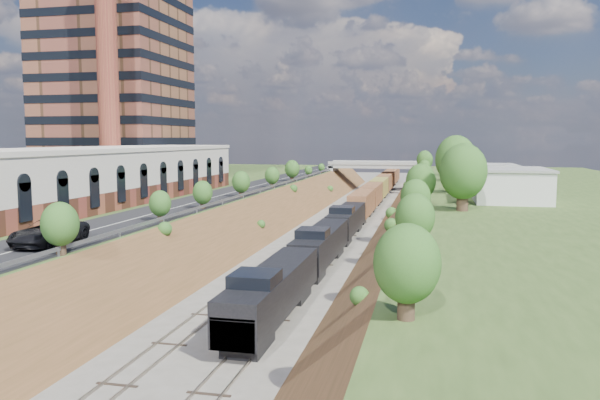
# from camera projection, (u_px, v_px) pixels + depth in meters

# --- Properties ---
(ground) EXTENTS (400.00, 400.00, 0.00)m
(ground) POSITION_uv_depth(u_px,v_px,m) (166.00, 386.00, 31.08)
(ground) COLOR #6B665B
(ground) RESTS_ON ground
(platform_left) EXTENTS (44.00, 180.00, 5.00)m
(platform_left) POSITION_uv_depth(u_px,v_px,m) (142.00, 203.00, 96.24)
(platform_left) COLOR #374E20
(platform_left) RESTS_ON ground
(platform_right) EXTENTS (44.00, 180.00, 5.00)m
(platform_right) POSITION_uv_depth(u_px,v_px,m) (573.00, 215.00, 81.83)
(platform_right) COLOR #374E20
(platform_right) RESTS_ON ground
(embankment_left) EXTENTS (10.00, 180.00, 10.00)m
(embankment_left) POSITION_uv_depth(u_px,v_px,m) (270.00, 222.00, 91.70)
(embankment_left) COLOR brown
(embankment_left) RESTS_ON ground
(embankment_right) EXTENTS (10.00, 180.00, 10.00)m
(embankment_right) POSITION_uv_depth(u_px,v_px,m) (413.00, 227.00, 86.90)
(embankment_right) COLOR brown
(embankment_right) RESTS_ON ground
(rail_left_track) EXTENTS (1.58, 180.00, 0.18)m
(rail_left_track) POSITION_uv_depth(u_px,v_px,m) (323.00, 224.00, 89.86)
(rail_left_track) COLOR gray
(rail_left_track) RESTS_ON ground
(rail_right_track) EXTENTS (1.58, 180.00, 0.18)m
(rail_right_track) POSITION_uv_depth(u_px,v_px,m) (356.00, 225.00, 88.72)
(rail_right_track) COLOR gray
(rail_right_track) RESTS_ON ground
(road) EXTENTS (8.00, 180.00, 0.10)m
(road) POSITION_uv_depth(u_px,v_px,m) (243.00, 190.00, 92.16)
(road) COLOR black
(road) RESTS_ON platform_left
(guardrail) EXTENTS (0.10, 171.00, 0.70)m
(guardrail) POSITION_uv_depth(u_px,v_px,m) (267.00, 187.00, 91.02)
(guardrail) COLOR #99999E
(guardrail) RESTS_ON platform_left
(commercial_building) EXTENTS (14.30, 62.30, 7.00)m
(commercial_building) POSITION_uv_depth(u_px,v_px,m) (92.00, 175.00, 73.18)
(commercial_building) COLOR brown
(commercial_building) RESTS_ON platform_left
(highrise_tower) EXTENTS (22.00, 22.00, 53.90)m
(highrise_tower) POSITION_uv_depth(u_px,v_px,m) (114.00, 30.00, 107.11)
(highrise_tower) COLOR brown
(highrise_tower) RESTS_ON platform_left
(smokestack) EXTENTS (3.20, 3.20, 40.00)m
(smokestack) POSITION_uv_depth(u_px,v_px,m) (107.00, 62.00, 90.67)
(smokestack) COLOR brown
(smokestack) RESTS_ON platform_left
(overpass) EXTENTS (24.50, 8.30, 7.40)m
(overpass) POSITION_uv_depth(u_px,v_px,m) (377.00, 171.00, 148.94)
(overpass) COLOR gray
(overpass) RESTS_ON ground
(white_building_near) EXTENTS (9.00, 12.00, 4.00)m
(white_building_near) POSITION_uv_depth(u_px,v_px,m) (510.00, 186.00, 75.67)
(white_building_near) COLOR silver
(white_building_near) RESTS_ON platform_right
(white_building_far) EXTENTS (8.00, 10.00, 3.60)m
(white_building_far) POSITION_uv_depth(u_px,v_px,m) (490.00, 177.00, 97.15)
(white_building_far) COLOR silver
(white_building_far) RESTS_ON platform_right
(tree_right_large) EXTENTS (5.25, 5.25, 7.61)m
(tree_right_large) POSITION_uv_depth(u_px,v_px,m) (463.00, 172.00, 65.20)
(tree_right_large) COLOR #473323
(tree_right_large) RESTS_ON platform_right
(tree_left_crest) EXTENTS (2.45, 2.45, 3.55)m
(tree_left_crest) POSITION_uv_depth(u_px,v_px,m) (141.00, 207.00, 52.33)
(tree_left_crest) COLOR #473323
(tree_left_crest) RESTS_ON platform_left
(freight_train) EXTENTS (2.96, 151.21, 4.55)m
(freight_train) POSITION_uv_depth(u_px,v_px,m) (371.00, 195.00, 109.43)
(freight_train) COLOR black
(freight_train) RESTS_ON ground
(suv) EXTENTS (3.38, 6.99, 1.92)m
(suv) POSITION_uv_depth(u_px,v_px,m) (49.00, 232.00, 44.16)
(suv) COLOR black
(suv) RESTS_ON road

